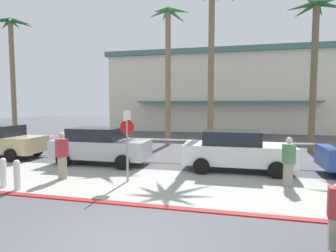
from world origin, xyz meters
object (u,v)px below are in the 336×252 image
object	(u,v)px
palm_tree_1	(169,49)
car_white_2	(236,150)
palm_tree_3	(314,45)
pedestrian_1	(62,157)
pedestrian_0	(288,164)
car_tan_0	(0,141)
stop_sign_bike_lane	(127,135)
car_silver_1	(100,145)
bollard_1	(17,175)
bollard_0	(3,172)
palm_tree_0	(11,51)
palm_tree_2	(212,29)

from	to	relation	value
palm_tree_1	car_white_2	distance (m)	9.57
palm_tree_3	pedestrian_1	xyz separation A→B (m)	(-10.51, -8.31, -5.26)
palm_tree_3	car_white_2	world-z (taller)	palm_tree_3
car_white_2	pedestrian_0	bearing A→B (deg)	-47.07
car_tan_0	palm_tree_1	bearing A→B (deg)	39.61
car_white_2	pedestrian_1	world-z (taller)	pedestrian_1
car_tan_0	car_white_2	world-z (taller)	same
stop_sign_bike_lane	car_silver_1	bearing A→B (deg)	133.07
palm_tree_1	pedestrian_1	distance (m)	10.94
pedestrian_1	bollard_1	bearing A→B (deg)	-112.76
pedestrian_0	car_white_2	bearing A→B (deg)	132.93
pedestrian_0	pedestrian_1	xyz separation A→B (m)	(-7.98, -0.95, 0.04)
bollard_1	pedestrian_1	bearing A→B (deg)	67.24
palm_tree_3	pedestrian_0	distance (m)	9.42
stop_sign_bike_lane	bollard_0	xyz separation A→B (m)	(-3.80, -1.57, -1.16)
palm_tree_0	palm_tree_3	distance (m)	20.65
stop_sign_bike_lane	car_white_2	world-z (taller)	stop_sign_bike_lane
car_silver_1	pedestrian_1	distance (m)	2.71
palm_tree_0	car_silver_1	world-z (taller)	palm_tree_0
stop_sign_bike_lane	bollard_0	bearing A→B (deg)	-157.58
car_white_2	palm_tree_0	bearing A→B (deg)	159.70
car_white_2	stop_sign_bike_lane	bearing A→B (deg)	-146.35
palm_tree_2	car_tan_0	bearing A→B (deg)	-154.50
palm_tree_0	car_white_2	world-z (taller)	palm_tree_0
palm_tree_3	palm_tree_1	bearing A→B (deg)	174.09
bollard_1	car_silver_1	distance (m)	4.30
car_tan_0	car_silver_1	xyz separation A→B (m)	(5.81, -0.24, 0.00)
pedestrian_1	palm_tree_2	bearing A→B (deg)	58.65
stop_sign_bike_lane	pedestrian_1	bearing A→B (deg)	-174.81
bollard_0	car_tan_0	xyz separation A→B (m)	(-4.33, 4.29, 0.35)
palm_tree_2	car_tan_0	world-z (taller)	palm_tree_2
palm_tree_3	pedestrian_1	size ratio (longest dim) A/B	4.86
palm_tree_1	car_white_2	size ratio (longest dim) A/B	2.08
bollard_1	car_white_2	world-z (taller)	car_white_2
bollard_1	car_tan_0	distance (m)	6.71
bollard_1	palm_tree_3	bearing A→B (deg)	41.36
car_white_2	palm_tree_1	bearing A→B (deg)	124.27
pedestrian_0	palm_tree_0	bearing A→B (deg)	156.46
stop_sign_bike_lane	pedestrian_0	bearing A→B (deg)	7.50
stop_sign_bike_lane	bollard_1	bearing A→B (deg)	-150.99
car_white_2	pedestrian_1	xyz separation A→B (m)	(-6.30, -2.76, -0.05)
bollard_1	car_white_2	bearing A→B (deg)	31.62
bollard_0	palm_tree_3	world-z (taller)	palm_tree_3
car_white_2	bollard_0	bearing A→B (deg)	-151.67
palm_tree_1	pedestrian_0	distance (m)	11.70
palm_tree_0	car_silver_1	bearing A→B (deg)	-30.77
bollard_0	palm_tree_3	size ratio (longest dim) A/B	0.12
pedestrian_0	car_tan_0	bearing A→B (deg)	171.66
bollard_1	palm_tree_1	size ratio (longest dim) A/B	0.11
car_tan_0	pedestrian_0	bearing A→B (deg)	-8.34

